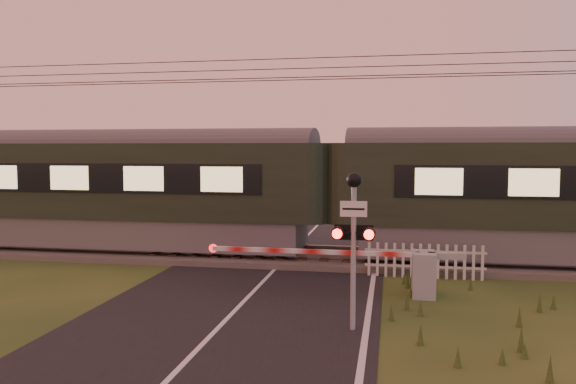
% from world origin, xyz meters
% --- Properties ---
extents(ground, '(160.00, 160.00, 0.00)m').
position_xyz_m(ground, '(0.00, 0.00, 0.00)').
color(ground, '#223815').
rests_on(ground, ground).
extents(road, '(6.00, 140.00, 0.03)m').
position_xyz_m(road, '(0.02, -0.23, 0.01)').
color(road, black).
rests_on(road, ground).
extents(track_bed, '(140.00, 3.40, 0.39)m').
position_xyz_m(track_bed, '(0.00, 6.50, 0.07)').
color(track_bed, '#47423D').
rests_on(track_bed, ground).
extents(overhead_wires, '(120.00, 0.62, 0.62)m').
position_xyz_m(overhead_wires, '(0.00, 6.50, 5.72)').
color(overhead_wires, black).
rests_on(overhead_wires, ground).
extents(train, '(39.76, 2.74, 3.70)m').
position_xyz_m(train, '(1.41, 6.50, 2.14)').
color(train, slate).
rests_on(train, ground).
extents(boom_gate, '(6.09, 0.80, 1.06)m').
position_xyz_m(boom_gate, '(3.67, 2.76, 0.58)').
color(boom_gate, gray).
rests_on(boom_gate, ground).
extents(crossing_signal, '(0.76, 0.33, 2.97)m').
position_xyz_m(crossing_signal, '(2.50, -0.01, 2.04)').
color(crossing_signal, gray).
rests_on(crossing_signal, ground).
extents(picket_fence, '(3.12, 0.08, 0.91)m').
position_xyz_m(picket_fence, '(4.07, 4.60, 0.46)').
color(picket_fence, silver).
rests_on(picket_fence, ground).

